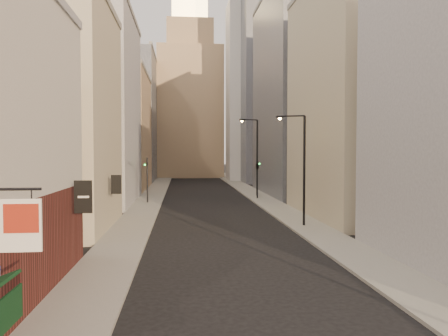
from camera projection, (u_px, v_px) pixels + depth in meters
sidewalk_left at (156, 191)px, 60.82m from camera, size 3.00×140.00×0.15m
sidewalk_right at (248, 190)px, 62.06m from camera, size 3.00×140.00×0.15m
left_bldg_beige at (53, 119)px, 31.14m from camera, size 8.00×12.00×16.00m
left_bldg_grey at (96, 111)px, 46.97m from camera, size 8.00×16.00×20.00m
left_bldg_tan at (120, 132)px, 64.94m from camera, size 8.00×18.00×17.00m
left_bldg_wingrid at (135, 119)px, 84.69m from camera, size 8.00×20.00×24.00m
right_bldg_beige at (356, 101)px, 37.33m from camera, size 8.00×16.00×20.00m
right_bldg_wingrid at (295, 95)px, 57.11m from camera, size 8.00×20.00×26.00m
highrise at (289, 49)px, 85.04m from camera, size 21.00×23.00×51.20m
clock_tower at (190, 98)px, 97.46m from camera, size 14.00×14.00×44.90m
white_tower at (248, 84)px, 84.55m from camera, size 8.00×8.00×41.50m
streetlamp_mid at (301, 163)px, 32.45m from camera, size 2.08×0.97×8.35m
streetlamp_far at (255, 153)px, 54.06m from camera, size 2.43×0.98×9.59m
traffic_light_left at (147, 171)px, 46.95m from camera, size 0.56×0.47×5.00m
traffic_light_right at (257, 167)px, 50.99m from camera, size 0.64×0.62×5.00m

